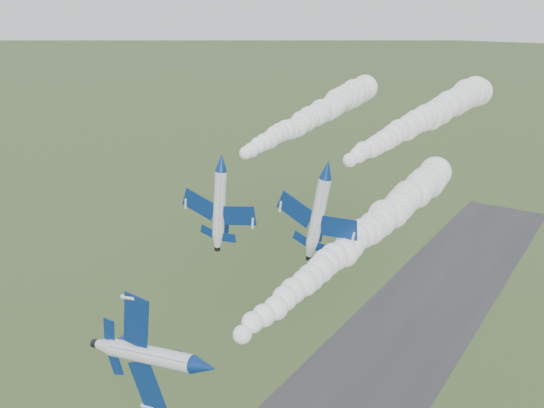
{
  "coord_description": "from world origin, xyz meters",
  "views": [
    {
      "loc": [
        34.92,
        -36.83,
        63.82
      ],
      "look_at": [
        -1.29,
        20.06,
        41.01
      ],
      "focal_mm": 40.0,
      "sensor_mm": 36.0,
      "label": 1
    }
  ],
  "objects": [
    {
      "name": "jet_lead",
      "position": [
        6.45,
        -2.82,
        34.36
      ],
      "size": [
        3.75,
        14.21,
        11.66
      ],
      "rotation": [
        0.0,
        1.45,
        0.06
      ],
      "color": "silver"
    },
    {
      "name": "smoke_trail_jet_lead",
      "position": [
        6.19,
        30.59,
        35.54
      ],
      "size": [
        8.9,
        59.52,
        5.2
      ],
      "primitive_type": null,
      "rotation": [
        0.0,
        0.0,
        0.06
      ],
      "color": "white"
    },
    {
      "name": "jet_pair_left",
      "position": [
        -11.22,
        23.38,
        43.92
      ],
      "size": [
        11.45,
        13.75,
        3.43
      ],
      "rotation": [
        0.0,
        0.08,
        0.06
      ],
      "color": "silver"
    },
    {
      "name": "smoke_trail_jet_pair_left",
      "position": [
        -13.85,
        53.96,
        45.26
      ],
      "size": [
        8.41,
        54.61,
        5.26
      ],
      "primitive_type": null,
      "rotation": [
        0.0,
        0.0,
        0.06
      ],
      "color": "white"
    },
    {
      "name": "jet_pair_right",
      "position": [
        3.46,
        24.55,
        44.88
      ],
      "size": [
        11.03,
        13.46,
        3.73
      ],
      "rotation": [
        0.0,
        0.18,
        -0.03
      ],
      "color": "silver"
    },
    {
      "name": "smoke_trail_jet_pair_right",
      "position": [
        4.48,
        56.98,
        46.07
      ],
      "size": [
        7.18,
        58.57,
        5.51
      ],
      "primitive_type": null,
      "rotation": [
        0.0,
        0.0,
        -0.03
      ],
      "color": "white"
    }
  ]
}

